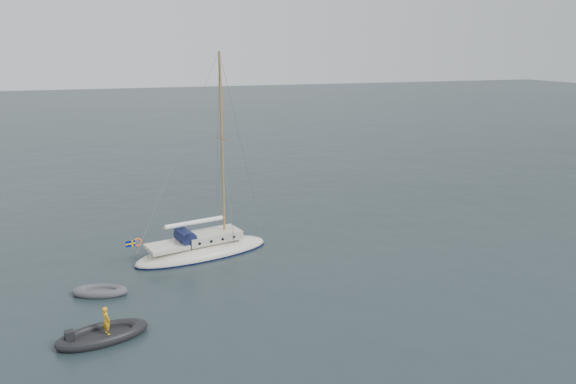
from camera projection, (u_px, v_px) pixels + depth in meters
name	position (u px, v px, depth m)	size (l,w,h in m)	color
ground	(273.00, 260.00, 33.20)	(300.00, 300.00, 0.00)	black
sailboat	(202.00, 240.00, 33.80)	(8.83, 2.65, 12.57)	beige
dinghy	(100.00, 291.00, 28.53)	(2.82, 1.27, 0.40)	#444449
rib	(102.00, 334.00, 24.15)	(3.95, 1.80, 1.48)	black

